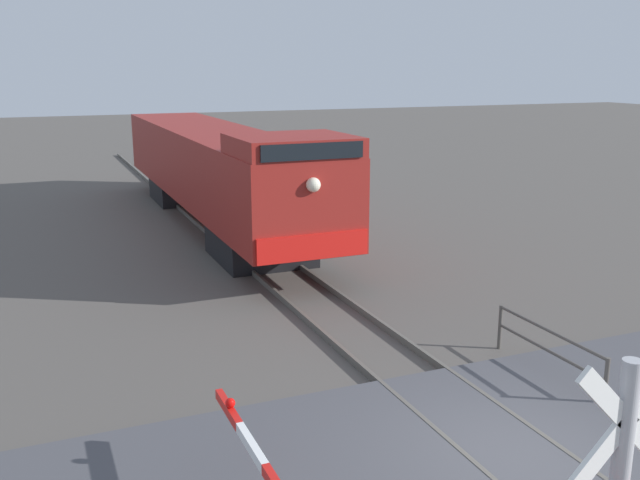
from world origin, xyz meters
name	(u,v)px	position (x,y,z in m)	size (l,w,h in m)	color
ground_plane	(519,464)	(0.00, 0.00, 0.00)	(160.00, 160.00, 0.00)	#514C47
rail_track_left	(479,470)	(-0.72, 0.00, 0.07)	(0.08, 80.00, 0.15)	#59544C
rail_track_right	(558,450)	(0.72, 0.00, 0.07)	(0.08, 80.00, 0.15)	#59544C
road_surface	(519,460)	(0.00, 0.00, 0.07)	(36.00, 6.15, 0.14)	#47474C
locomotive	(216,168)	(0.00, 17.27, 2.12)	(3.07, 19.06, 3.99)	black
guard_railing	(548,345)	(2.41, 2.28, 0.63)	(0.08, 2.99, 0.95)	#4C4742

